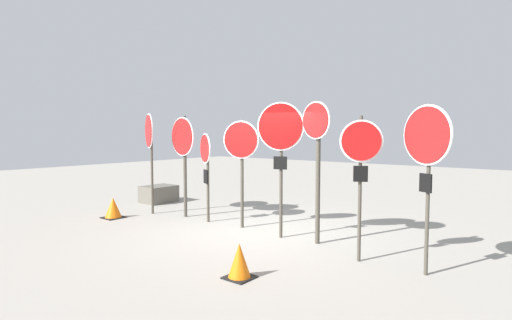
# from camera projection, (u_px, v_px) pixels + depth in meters

# --- Properties ---
(ground_plane) EXTENTS (40.00, 40.00, 0.00)m
(ground_plane) POSITION_uv_depth(u_px,v_px,m) (256.00, 234.00, 8.32)
(ground_plane) COLOR gray
(stop_sign_0) EXTENTS (0.81, 0.42, 2.60)m
(stop_sign_0) POSITION_uv_depth(u_px,v_px,m) (149.00, 139.00, 10.27)
(stop_sign_0) COLOR #474238
(stop_sign_0) RESTS_ON ground
(stop_sign_1) EXTENTS (0.95, 0.20, 2.52)m
(stop_sign_1) POSITION_uv_depth(u_px,v_px,m) (183.00, 145.00, 9.87)
(stop_sign_1) COLOR #474238
(stop_sign_1) RESTS_ON ground
(stop_sign_2) EXTENTS (0.63, 0.34, 2.09)m
(stop_sign_2) POSITION_uv_depth(u_px,v_px,m) (206.00, 158.00, 9.34)
(stop_sign_2) COLOR #474238
(stop_sign_2) RESTS_ON ground
(stop_sign_3) EXTENTS (0.80, 0.28, 2.37)m
(stop_sign_3) POSITION_uv_depth(u_px,v_px,m) (241.00, 150.00, 8.72)
(stop_sign_3) COLOR #474238
(stop_sign_3) RESTS_ON ground
(stop_sign_4) EXTENTS (0.92, 0.32, 2.71)m
(stop_sign_4) POSITION_uv_depth(u_px,v_px,m) (280.00, 137.00, 7.84)
(stop_sign_4) COLOR #474238
(stop_sign_4) RESTS_ON ground
(stop_sign_5) EXTENTS (0.69, 0.22, 2.69)m
(stop_sign_5) POSITION_uv_depth(u_px,v_px,m) (317.00, 147.00, 7.45)
(stop_sign_5) COLOR #474238
(stop_sign_5) RESTS_ON ground
(stop_sign_6) EXTENTS (0.60, 0.36, 2.38)m
(stop_sign_6) POSITION_uv_depth(u_px,v_px,m) (361.00, 155.00, 6.38)
(stop_sign_6) COLOR #474238
(stop_sign_6) RESTS_ON ground
(stop_sign_7) EXTENTS (0.79, 0.43, 2.51)m
(stop_sign_7) POSITION_uv_depth(u_px,v_px,m) (427.00, 147.00, 5.76)
(stop_sign_7) COLOR #474238
(stop_sign_7) RESTS_ON ground
(traffic_cone_0) EXTENTS (0.39, 0.39, 0.51)m
(traffic_cone_0) POSITION_uv_depth(u_px,v_px,m) (239.00, 261.00, 5.75)
(traffic_cone_0) COLOR black
(traffic_cone_0) RESTS_ON ground
(traffic_cone_1) EXTENTS (0.48, 0.48, 0.51)m
(traffic_cone_1) POSITION_uv_depth(u_px,v_px,m) (113.00, 208.00, 9.86)
(traffic_cone_1) COLOR black
(traffic_cone_1) RESTS_ON ground
(storage_crate) EXTENTS (0.75, 0.97, 0.50)m
(storage_crate) POSITION_uv_depth(u_px,v_px,m) (159.00, 194.00, 12.12)
(storage_crate) COLOR #605B51
(storage_crate) RESTS_ON ground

